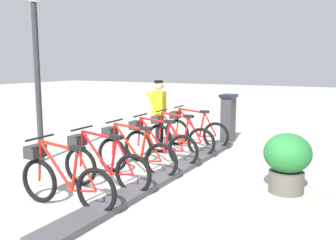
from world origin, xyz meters
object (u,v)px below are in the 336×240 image
object	(u,v)px
bike_docked_4	(102,164)
lamp_post	(36,48)
bike_docked_2	(157,144)
bike_docked_0	(193,130)
bike_docked_3	(133,153)
payment_kiosk	(228,117)
bike_docked_5	(62,179)
planter_bush	(287,160)
worker_near_rack	(159,110)
bike_docked_1	(177,136)

from	to	relation	value
bike_docked_4	lamp_post	bearing A→B (deg)	-19.48
bike_docked_2	bike_docked_4	distance (m)	1.80
bike_docked_0	bike_docked_3	world-z (taller)	same
bike_docked_0	bike_docked_3	size ratio (longest dim) A/B	1.00
payment_kiosk	bike_docked_5	distance (m)	5.51
lamp_post	bike_docked_4	bearing A→B (deg)	160.52
bike_docked_0	bike_docked_4	size ratio (longest dim) A/B	1.00
bike_docked_2	planter_bush	bearing A→B (deg)	169.66
worker_near_rack	bike_docked_0	bearing A→B (deg)	-163.11
bike_docked_0	bike_docked_5	size ratio (longest dim) A/B	1.00
worker_near_rack	bike_docked_4	bearing A→B (deg)	104.03
bike_docked_4	lamp_post	size ratio (longest dim) A/B	0.48
worker_near_rack	lamp_post	xyz separation A→B (m)	(1.46, 2.54, 1.48)
bike_docked_5	worker_near_rack	size ratio (longest dim) A/B	1.04
bike_docked_5	worker_near_rack	distance (m)	4.36
bike_docked_3	planter_bush	world-z (taller)	bike_docked_3
worker_near_rack	planter_bush	xyz separation A→B (m)	(-3.55, 2.05, -0.37)
bike_docked_0	bike_docked_4	world-z (taller)	same
planter_bush	bike_docked_4	bearing A→B (deg)	25.73
bike_docked_1	bike_docked_5	size ratio (longest dim) A/B	1.00
bike_docked_1	bike_docked_2	world-z (taller)	same
payment_kiosk	planter_bush	size ratio (longest dim) A/B	1.32
payment_kiosk	bike_docked_2	distance (m)	2.84
payment_kiosk	worker_near_rack	size ratio (longest dim) A/B	0.77
lamp_post	bike_docked_2	bearing A→B (deg)	-156.61
bike_docked_0	bike_docked_5	world-z (taller)	same
bike_docked_1	planter_bush	world-z (taller)	bike_docked_1
bike_docked_2	worker_near_rack	bearing A→B (deg)	-61.59
payment_kiosk	lamp_post	size ratio (longest dim) A/B	0.35
payment_kiosk	bike_docked_5	world-z (taller)	payment_kiosk
bike_docked_1	lamp_post	world-z (taller)	lamp_post
bike_docked_1	bike_docked_4	bearing A→B (deg)	90.00
bike_docked_5	bike_docked_4	bearing A→B (deg)	-90.00
bike_docked_1	bike_docked_5	world-z (taller)	same
bike_docked_1	planter_bush	bearing A→B (deg)	152.77
bike_docked_3	worker_near_rack	distance (m)	2.63
bike_docked_3	lamp_post	distance (m)	3.02
payment_kiosk	bike_docked_1	world-z (taller)	payment_kiosk
bike_docked_1	bike_docked_5	distance (m)	3.61
payment_kiosk	bike_docked_2	world-z (taller)	payment_kiosk
payment_kiosk	bike_docked_3	size ratio (longest dim) A/B	0.74
payment_kiosk	worker_near_rack	xyz separation A→B (m)	(1.41, 1.22, 0.24)
payment_kiosk	bike_docked_1	size ratio (longest dim) A/B	0.74
bike_docked_4	planter_bush	world-z (taller)	bike_docked_4
bike_docked_3	lamp_post	size ratio (longest dim) A/B	0.48
lamp_post	planter_bush	bearing A→B (deg)	-174.33
bike_docked_3	bike_docked_4	world-z (taller)	same
bike_docked_0	bike_docked_4	distance (m)	3.61
bike_docked_2	lamp_post	distance (m)	3.18
bike_docked_5	planter_bush	xyz separation A→B (m)	(-2.72, -2.21, 0.11)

